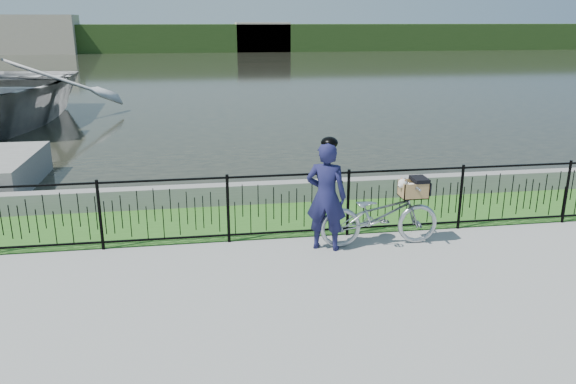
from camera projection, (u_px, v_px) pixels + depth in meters
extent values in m
plane|color=gray|center=(307.00, 280.00, 7.88)|extent=(120.00, 120.00, 0.00)
cube|color=#2E611E|center=(280.00, 218.00, 10.33)|extent=(60.00, 2.00, 0.01)
plane|color=black|center=(218.00, 72.00, 39.04)|extent=(120.00, 120.00, 0.00)
cube|color=gray|center=(273.00, 192.00, 11.22)|extent=(60.00, 0.30, 0.40)
cube|color=#264018|center=(209.00, 38.00, 64.09)|extent=(120.00, 6.00, 3.00)
cube|color=#ADA18B|center=(38.00, 34.00, 59.38)|extent=(8.00, 4.00, 4.00)
cube|color=#ADA18B|center=(262.00, 37.00, 63.53)|extent=(6.00, 3.00, 3.20)
imported|color=#A3A8AF|center=(379.00, 215.00, 8.99)|extent=(1.94, 0.68, 1.02)
cube|color=black|center=(413.00, 197.00, 8.99)|extent=(0.38, 0.18, 0.02)
cube|color=olive|center=(413.00, 196.00, 8.98)|extent=(0.42, 0.33, 0.01)
cube|color=olive|center=(410.00, 186.00, 9.10)|extent=(0.42, 0.02, 0.26)
cube|color=olive|center=(417.00, 192.00, 8.80)|extent=(0.42, 0.01, 0.26)
cube|color=olive|center=(425.00, 189.00, 8.98)|extent=(0.01, 0.33, 0.26)
cube|color=olive|center=(401.00, 190.00, 8.92)|extent=(0.02, 0.33, 0.26)
cube|color=black|center=(420.00, 179.00, 8.92)|extent=(0.23, 0.35, 0.06)
cube|color=black|center=(427.00, 187.00, 8.97)|extent=(0.02, 0.35, 0.21)
ellipsoid|color=silver|center=(412.00, 189.00, 8.94)|extent=(0.31, 0.22, 0.20)
sphere|color=silver|center=(403.00, 183.00, 8.87)|extent=(0.15, 0.15, 0.15)
sphere|color=silver|center=(400.00, 186.00, 8.85)|extent=(0.07, 0.07, 0.07)
sphere|color=black|center=(399.00, 186.00, 8.84)|extent=(0.02, 0.02, 0.02)
cone|color=#9A6440|center=(402.00, 179.00, 8.91)|extent=(0.06, 0.08, 0.08)
cone|color=#9A6440|center=(405.00, 180.00, 8.82)|extent=(0.06, 0.08, 0.08)
imported|color=#17173F|center=(326.00, 196.00, 8.73)|extent=(0.74, 0.63, 1.74)
ellipsoid|color=black|center=(327.00, 143.00, 8.48)|extent=(0.26, 0.29, 0.18)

